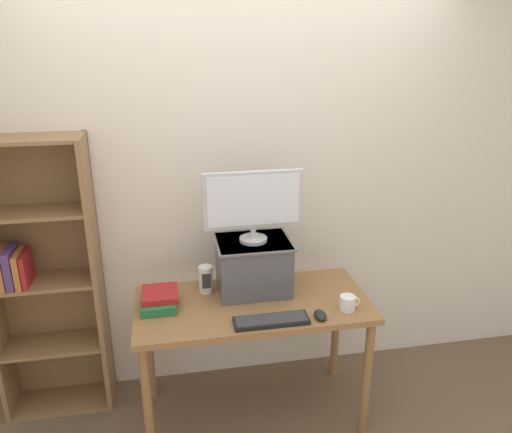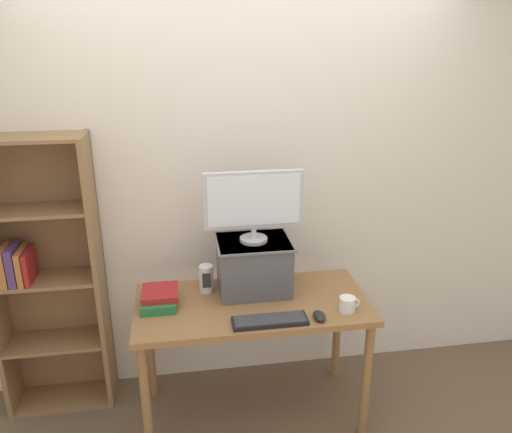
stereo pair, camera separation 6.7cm
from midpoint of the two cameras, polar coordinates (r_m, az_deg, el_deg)
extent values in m
plane|color=brown|center=(3.29, -0.98, -21.38)|extent=(12.00, 12.00, 0.00)
cube|color=beige|center=(3.07, -2.66, 3.42)|extent=(7.00, 0.08, 2.60)
cube|color=olive|center=(2.85, -1.07, -10.03)|extent=(1.31, 0.63, 0.04)
cylinder|color=olive|center=(2.84, -12.98, -20.33)|extent=(0.05, 0.05, 0.73)
cylinder|color=olive|center=(3.00, 11.88, -17.60)|extent=(0.05, 0.05, 0.73)
cylinder|color=olive|center=(3.26, -12.73, -14.34)|extent=(0.05, 0.05, 0.73)
cylinder|color=olive|center=(3.40, 8.52, -12.37)|extent=(0.05, 0.05, 0.73)
cube|color=olive|center=(3.08, -18.21, -6.77)|extent=(0.03, 0.28, 1.68)
cube|color=olive|center=(3.25, -23.07, -5.93)|extent=(0.61, 0.01, 1.68)
cube|color=olive|center=(3.57, -21.59, -18.97)|extent=(0.56, 0.27, 0.02)
cube|color=olive|center=(3.33, -22.54, -13.30)|extent=(0.56, 0.27, 0.02)
cube|color=olive|center=(3.13, -23.57, -6.83)|extent=(0.56, 0.27, 0.02)
cube|color=olive|center=(2.98, -24.70, 0.43)|extent=(0.56, 0.27, 0.02)
cube|color=olive|center=(2.88, -25.87, 7.96)|extent=(0.56, 0.27, 0.02)
cube|color=#AD662D|center=(3.11, -27.51, -5.23)|extent=(0.04, 0.20, 0.22)
cube|color=#4C336B|center=(3.10, -26.71, -5.15)|extent=(0.04, 0.20, 0.22)
cube|color=#AD662D|center=(3.09, -25.91, -5.32)|extent=(0.03, 0.20, 0.20)
cube|color=maroon|center=(3.08, -25.28, -5.37)|extent=(0.03, 0.20, 0.19)
cube|color=#515156|center=(2.90, -0.98, -5.63)|extent=(0.41, 0.32, 0.31)
cube|color=slate|center=(2.83, -0.99, -2.92)|extent=(0.43, 0.34, 0.01)
cylinder|color=#B7B7BA|center=(2.83, -1.00, -2.62)|extent=(0.16, 0.16, 0.02)
cylinder|color=#B7B7BA|center=(2.81, -1.00, -1.81)|extent=(0.03, 0.03, 0.07)
cube|color=#B7B7BA|center=(2.74, -1.03, 1.94)|extent=(0.56, 0.04, 0.32)
cube|color=silver|center=(2.72, -0.95, 1.81)|extent=(0.51, 0.00, 0.28)
cube|color=black|center=(2.65, 1.02, -11.83)|extent=(0.40, 0.12, 0.02)
cube|color=#333335|center=(2.65, 1.02, -11.60)|extent=(0.37, 0.11, 0.00)
ellipsoid|color=black|center=(2.70, 6.64, -11.12)|extent=(0.06, 0.10, 0.04)
cube|color=#236B38|center=(2.84, -11.75, -9.61)|extent=(0.19, 0.23, 0.05)
cube|color=maroon|center=(2.83, -11.58, -8.69)|extent=(0.20, 0.20, 0.04)
cylinder|color=white|center=(2.79, 9.73, -9.72)|extent=(0.09, 0.09, 0.08)
torus|color=white|center=(2.80, 10.58, -9.54)|extent=(0.05, 0.01, 0.05)
cylinder|color=silver|center=(2.92, -6.41, -7.12)|extent=(0.08, 0.08, 0.16)
cube|color=#2D2D30|center=(2.88, -6.35, -7.37)|extent=(0.05, 0.00, 0.09)
camera|label=1|loc=(0.03, -90.71, -0.26)|focal=35.00mm
camera|label=2|loc=(0.03, 89.29, 0.26)|focal=35.00mm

